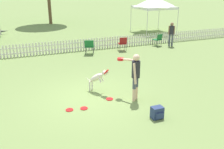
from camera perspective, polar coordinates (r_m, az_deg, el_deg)
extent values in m
plane|color=olive|center=(8.88, -4.82, -5.29)|extent=(240.00, 240.00, 0.00)
cylinder|color=beige|center=(8.55, 5.03, -4.64)|extent=(0.11, 0.11, 0.46)
cylinder|color=#474C5B|center=(8.38, 5.12, -2.05)|extent=(0.12, 0.12, 0.37)
cylinder|color=beige|center=(8.71, 5.55, -4.16)|extent=(0.11, 0.11, 0.46)
cylinder|color=#474C5B|center=(8.55, 5.65, -1.61)|extent=(0.12, 0.12, 0.37)
cylinder|color=#26262D|center=(8.31, 5.49, 1.20)|extent=(0.39, 0.39, 0.57)
sphere|color=beige|center=(8.19, 5.58, 3.86)|extent=(0.23, 0.23, 0.23)
cylinder|color=beige|center=(8.13, 5.25, 0.17)|extent=(0.10, 0.21, 0.70)
cylinder|color=beige|center=(8.55, 3.95, 3.37)|extent=(0.45, 0.62, 0.14)
cylinder|color=red|center=(8.73, 1.98, 3.37)|extent=(0.24, 0.24, 0.02)
cylinder|color=red|center=(8.73, 1.99, 3.53)|extent=(0.24, 0.24, 0.02)
cylinder|color=red|center=(8.72, 1.99, 3.70)|extent=(0.24, 0.24, 0.02)
ellipsoid|color=beige|center=(9.16, -3.58, -0.69)|extent=(0.59, 0.64, 0.52)
ellipsoid|color=silver|center=(9.17, -3.58, -0.94)|extent=(0.31, 0.33, 0.26)
sphere|color=beige|center=(8.91, -1.73, 0.34)|extent=(0.19, 0.19, 0.19)
cone|color=beige|center=(8.86, -1.30, 0.58)|extent=(0.18, 0.19, 0.16)
cylinder|color=red|center=(8.86, -1.30, 0.58)|extent=(0.28, 0.27, 0.21)
cone|color=beige|center=(8.95, -1.71, 0.92)|extent=(0.06, 0.06, 0.08)
cone|color=beige|center=(8.86, -2.07, 0.72)|extent=(0.06, 0.06, 0.08)
cylinder|color=silver|center=(9.48, -4.56, -2.32)|extent=(0.06, 0.06, 0.38)
cylinder|color=silver|center=(9.35, -5.12, -2.67)|extent=(0.06, 0.06, 0.38)
cylinder|color=silver|center=(9.13, -2.39, -0.66)|extent=(0.15, 0.17, 0.30)
cylinder|color=silver|center=(9.01, -2.88, -0.96)|extent=(0.15, 0.17, 0.30)
cone|color=beige|center=(9.40, -5.51, -1.08)|extent=(0.23, 0.26, 0.20)
cylinder|color=red|center=(8.14, -6.42, -7.69)|extent=(0.24, 0.24, 0.02)
cylinder|color=red|center=(8.11, -9.70, -7.97)|extent=(0.24, 0.24, 0.02)
cylinder|color=red|center=(8.72, -0.56, -5.62)|extent=(0.24, 0.24, 0.02)
cube|color=navy|center=(7.61, 10.26, -8.54)|extent=(0.35, 0.25, 0.36)
cube|color=navy|center=(7.53, 10.83, -9.25)|extent=(0.24, 0.04, 0.18)
cube|color=silver|center=(14.88, -12.57, 5.57)|extent=(27.13, 0.04, 0.06)
cube|color=silver|center=(14.81, -12.65, 6.69)|extent=(27.13, 0.04, 0.06)
cube|color=silver|center=(14.68, -24.24, 4.66)|extent=(0.09, 0.02, 0.71)
cube|color=silver|center=(14.67, -23.57, 4.75)|extent=(0.09, 0.02, 0.71)
cube|color=silver|center=(14.66, -22.90, 4.84)|extent=(0.09, 0.02, 0.71)
cube|color=silver|center=(14.66, -22.24, 4.92)|extent=(0.09, 0.02, 0.71)
cube|color=silver|center=(14.66, -21.57, 5.01)|extent=(0.09, 0.02, 0.71)
cube|color=silver|center=(14.66, -20.90, 5.10)|extent=(0.09, 0.02, 0.71)
cube|color=silver|center=(14.66, -20.23, 5.18)|extent=(0.09, 0.02, 0.71)
cube|color=silver|center=(14.67, -19.56, 5.27)|extent=(0.09, 0.02, 0.71)
cube|color=silver|center=(14.68, -18.90, 5.35)|extent=(0.09, 0.02, 0.71)
cube|color=silver|center=(14.69, -18.23, 5.43)|extent=(0.09, 0.02, 0.71)
cube|color=silver|center=(14.70, -17.56, 5.51)|extent=(0.09, 0.02, 0.71)
cube|color=silver|center=(14.71, -16.90, 5.60)|extent=(0.09, 0.02, 0.71)
cube|color=silver|center=(14.73, -16.23, 5.68)|extent=(0.09, 0.02, 0.71)
cube|color=silver|center=(14.74, -15.57, 5.76)|extent=(0.09, 0.02, 0.71)
cube|color=silver|center=(14.76, -14.91, 5.83)|extent=(0.09, 0.02, 0.71)
cube|color=silver|center=(14.78, -14.25, 5.91)|extent=(0.09, 0.02, 0.71)
cube|color=silver|center=(14.81, -13.59, 5.99)|extent=(0.09, 0.02, 0.71)
cube|color=silver|center=(14.83, -12.94, 6.06)|extent=(0.09, 0.02, 0.71)
cube|color=silver|center=(14.86, -12.28, 6.14)|extent=(0.09, 0.02, 0.71)
cube|color=silver|center=(14.89, -11.63, 6.21)|extent=(0.09, 0.02, 0.71)
cube|color=silver|center=(14.92, -10.98, 6.28)|extent=(0.09, 0.02, 0.71)
cube|color=silver|center=(14.95, -10.33, 6.35)|extent=(0.09, 0.02, 0.71)
cube|color=silver|center=(14.99, -9.69, 6.42)|extent=(0.09, 0.02, 0.71)
cube|color=silver|center=(15.02, -9.05, 6.49)|extent=(0.09, 0.02, 0.71)
cube|color=silver|center=(15.06, -8.41, 6.56)|extent=(0.09, 0.02, 0.71)
cube|color=silver|center=(15.10, -7.78, 6.63)|extent=(0.09, 0.02, 0.71)
cube|color=silver|center=(15.14, -7.14, 6.69)|extent=(0.09, 0.02, 0.71)
cube|color=silver|center=(15.19, -6.52, 6.76)|extent=(0.09, 0.02, 0.71)
cube|color=silver|center=(15.23, -5.89, 6.82)|extent=(0.09, 0.02, 0.71)
cube|color=silver|center=(15.28, -5.27, 6.88)|extent=(0.09, 0.02, 0.71)
cube|color=silver|center=(15.33, -4.65, 6.94)|extent=(0.09, 0.02, 0.71)
cube|color=silver|center=(15.38, -4.04, 7.00)|extent=(0.09, 0.02, 0.71)
cube|color=silver|center=(15.43, -3.43, 7.06)|extent=(0.09, 0.02, 0.71)
cube|color=silver|center=(15.49, -2.83, 7.12)|extent=(0.09, 0.02, 0.71)
cube|color=silver|center=(15.55, -2.22, 7.17)|extent=(0.09, 0.02, 0.71)
cube|color=silver|center=(15.60, -1.63, 7.23)|extent=(0.09, 0.02, 0.71)
cube|color=silver|center=(15.66, -1.03, 7.28)|extent=(0.09, 0.02, 0.71)
cube|color=silver|center=(15.72, -0.45, 7.33)|extent=(0.09, 0.02, 0.71)
cube|color=silver|center=(15.79, 0.14, 7.38)|extent=(0.09, 0.02, 0.71)
cube|color=silver|center=(15.85, 0.72, 7.43)|extent=(0.09, 0.02, 0.71)
cube|color=silver|center=(15.92, 1.29, 7.48)|extent=(0.09, 0.02, 0.71)
cube|color=silver|center=(15.99, 1.86, 7.53)|extent=(0.09, 0.02, 0.71)
cube|color=silver|center=(16.05, 2.43, 7.58)|extent=(0.09, 0.02, 0.71)
cube|color=silver|center=(16.13, 2.99, 7.62)|extent=(0.09, 0.02, 0.71)
cube|color=silver|center=(16.20, 3.54, 7.67)|extent=(0.09, 0.02, 0.71)
cube|color=silver|center=(16.27, 4.09, 7.71)|extent=(0.09, 0.02, 0.71)
cube|color=silver|center=(16.35, 4.64, 7.75)|extent=(0.09, 0.02, 0.71)
cube|color=silver|center=(16.42, 5.18, 7.79)|extent=(0.09, 0.02, 0.71)
cube|color=silver|center=(16.50, 5.71, 7.83)|extent=(0.09, 0.02, 0.71)
cube|color=silver|center=(16.58, 6.24, 7.87)|extent=(0.09, 0.02, 0.71)
cube|color=silver|center=(16.66, 6.77, 7.91)|extent=(0.09, 0.02, 0.71)
cube|color=silver|center=(16.74, 7.29, 7.95)|extent=(0.09, 0.02, 0.71)
cube|color=silver|center=(16.83, 7.81, 7.98)|extent=(0.09, 0.02, 0.71)
cube|color=silver|center=(16.91, 8.32, 8.02)|extent=(0.09, 0.02, 0.71)
cube|color=silver|center=(17.00, 8.82, 8.05)|extent=(0.09, 0.02, 0.71)
cube|color=silver|center=(17.09, 9.32, 8.08)|extent=(0.09, 0.02, 0.71)
cube|color=silver|center=(17.18, 9.82, 8.12)|extent=(0.09, 0.02, 0.71)
cube|color=silver|center=(17.27, 10.31, 8.15)|extent=(0.09, 0.02, 0.71)
cube|color=silver|center=(17.36, 10.79, 8.18)|extent=(0.09, 0.02, 0.71)
cube|color=silver|center=(17.45, 11.27, 8.21)|extent=(0.09, 0.02, 0.71)
cube|color=silver|center=(17.54, 11.75, 8.24)|extent=(0.09, 0.02, 0.71)
cube|color=silver|center=(17.64, 12.22, 8.26)|extent=(0.09, 0.02, 0.71)
cube|color=silver|center=(17.73, 12.68, 8.29)|extent=(0.09, 0.02, 0.71)
cube|color=silver|center=(17.83, 13.14, 8.32)|extent=(0.09, 0.02, 0.71)
cube|color=silver|center=(17.93, 13.60, 8.34)|extent=(0.09, 0.02, 0.71)
cube|color=silver|center=(18.03, 14.05, 8.37)|extent=(0.09, 0.02, 0.71)
cube|color=silver|center=(18.13, 14.50, 8.39)|extent=(0.09, 0.02, 0.71)
cube|color=silver|center=(18.23, 14.94, 8.41)|extent=(0.09, 0.02, 0.71)
cube|color=silver|center=(18.33, 15.37, 8.43)|extent=(0.09, 0.02, 0.71)
cube|color=silver|center=(18.44, 15.80, 8.46)|extent=(0.09, 0.02, 0.71)
cube|color=silver|center=(18.54, 16.23, 8.48)|extent=(0.09, 0.02, 0.71)
cube|color=silver|center=(18.65, 16.65, 8.50)|extent=(0.09, 0.02, 0.71)
cube|color=silver|center=(18.75, 17.07, 8.52)|extent=(0.09, 0.02, 0.71)
cube|color=silver|center=(18.86, 17.48, 8.53)|extent=(0.09, 0.02, 0.71)
cube|color=silver|center=(18.97, 17.89, 8.55)|extent=(0.09, 0.02, 0.71)
cube|color=silver|center=(19.08, 18.29, 8.57)|extent=(0.09, 0.02, 0.71)
cube|color=silver|center=(19.19, 18.69, 8.59)|extent=(0.09, 0.02, 0.71)
cube|color=silver|center=(19.30, 19.08, 8.60)|extent=(0.09, 0.02, 0.71)
cube|color=silver|center=(19.41, 19.47, 8.62)|extent=(0.09, 0.02, 0.71)
cube|color=silver|center=(19.53, 19.85, 8.63)|extent=(0.09, 0.02, 0.71)
cube|color=silver|center=(19.64, 20.23, 8.65)|extent=(0.09, 0.02, 0.71)
cube|color=silver|center=(19.76, 20.61, 8.66)|extent=(0.09, 0.02, 0.71)
cube|color=silver|center=(19.87, 20.98, 8.67)|extent=(0.09, 0.02, 0.71)
cube|color=silver|center=(19.99, 21.35, 8.69)|extent=(0.09, 0.02, 0.71)
cube|color=silver|center=(20.10, 21.71, 8.70)|extent=(0.09, 0.02, 0.71)
cube|color=silver|center=(20.22, 22.07, 8.71)|extent=(0.09, 0.02, 0.71)
cube|color=silver|center=(20.34, 22.42, 8.72)|extent=(0.09, 0.02, 0.71)
cube|color=silver|center=(20.46, 22.77, 8.73)|extent=(0.09, 0.02, 0.71)
cube|color=silver|center=(20.58, 23.12, 8.75)|extent=(0.09, 0.02, 0.71)
cube|color=silver|center=(20.70, 23.46, 8.76)|extent=(0.09, 0.02, 0.71)
cube|color=silver|center=(20.82, 23.80, 8.77)|extent=(0.09, 0.02, 0.71)
cube|color=silver|center=(20.95, 24.14, 8.77)|extent=(0.09, 0.02, 0.71)
cylinder|color=#333338|center=(16.92, 10.13, 7.39)|extent=(0.02, 0.02, 0.40)
cylinder|color=#333338|center=(16.63, 9.24, 7.23)|extent=(0.02, 0.02, 0.40)
cylinder|color=#333338|center=(16.67, 11.16, 7.15)|extent=(0.02, 0.02, 0.40)
cylinder|color=#333338|center=(16.38, 10.27, 6.98)|extent=(0.02, 0.02, 0.40)
cube|color=#19662D|center=(16.61, 10.24, 7.87)|extent=(0.58, 0.58, 0.03)
cube|color=#19662D|center=(16.44, 10.83, 8.39)|extent=(0.47, 0.22, 0.38)
cylinder|color=#333338|center=(15.41, 2.81, 6.51)|extent=(0.02, 0.02, 0.43)
cylinder|color=#333338|center=(15.30, 1.42, 6.43)|extent=(0.02, 0.02, 0.43)
cylinder|color=#333338|center=(15.05, 3.25, 6.18)|extent=(0.02, 0.02, 0.43)
cylinder|color=#333338|center=(14.94, 1.84, 6.10)|extent=(0.02, 0.02, 0.43)
cube|color=maroon|center=(15.13, 2.34, 7.09)|extent=(0.51, 0.51, 0.03)
cube|color=maroon|center=(14.89, 2.59, 7.68)|extent=(0.46, 0.14, 0.41)
cylinder|color=#333338|center=(14.66, -4.24, 5.79)|extent=(0.02, 0.02, 0.43)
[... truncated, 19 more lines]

